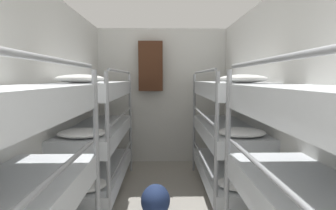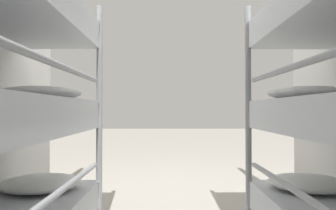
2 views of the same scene
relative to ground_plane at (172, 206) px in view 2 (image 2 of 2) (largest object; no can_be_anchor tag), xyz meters
The scene contains 1 object.
ground_plane is the anchor object (origin of this frame).
Camera 2 is at (0.05, 2.49, 0.91)m, focal length 28.00 mm.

